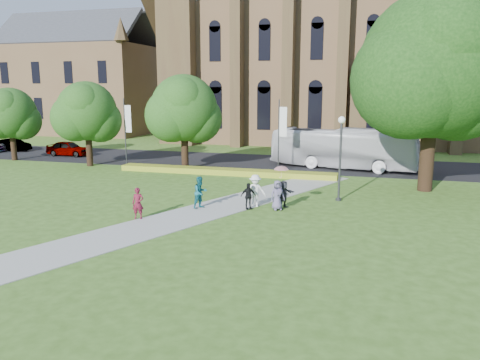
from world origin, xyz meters
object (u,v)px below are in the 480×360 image
(tour_coach, at_px, (343,148))
(car_0, at_px, (68,148))
(car_1, at_px, (14,145))
(streetlamp, at_px, (341,148))
(large_tree, at_px, (434,65))
(pedestrian_0, at_px, (138,203))

(tour_coach, distance_m, car_0, 27.73)
(car_0, relative_size, car_1, 1.10)
(streetlamp, relative_size, large_tree, 0.40)
(large_tree, distance_m, pedestrian_0, 20.84)
(car_1, bearing_deg, car_0, -94.49)
(large_tree, xyz_separation_m, pedestrian_0, (-15.55, -11.69, -7.48))
(streetlamp, distance_m, car_0, 30.83)
(large_tree, relative_size, car_1, 3.24)
(large_tree, bearing_deg, streetlamp, -140.71)
(large_tree, height_order, pedestrian_0, large_tree)
(car_0, xyz_separation_m, pedestrian_0, (18.09, -19.53, 0.10))
(large_tree, xyz_separation_m, car_1, (-41.92, 9.62, -7.67))
(streetlamp, bearing_deg, tour_coach, 92.03)
(streetlamp, bearing_deg, pedestrian_0, -144.42)
(large_tree, relative_size, pedestrian_0, 7.80)
(tour_coach, distance_m, car_1, 36.07)
(car_0, distance_m, car_1, 8.47)
(car_1, height_order, pedestrian_0, pedestrian_0)
(large_tree, height_order, car_0, large_tree)
(car_1, bearing_deg, streetlamp, -103.54)
(car_1, distance_m, pedestrian_0, 33.90)
(streetlamp, height_order, pedestrian_0, streetlamp)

